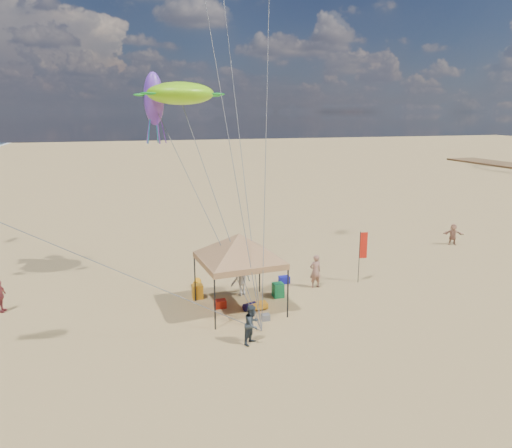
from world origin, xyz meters
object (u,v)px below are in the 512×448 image
object	(u,v)px
person_near_a	(315,271)
person_far_c	(453,234)
cooler_red	(220,304)
person_near_b	(252,324)
canopy_tent	(239,237)
chair_green	(278,290)
cooler_blue	(284,280)
beach_cart	(257,305)
person_near_c	(241,278)
person_far_a	(0,296)
feather_flag	(362,248)
chair_yellow	(197,291)

from	to	relation	value
person_near_a	person_far_c	bearing A→B (deg)	-162.26
cooler_red	person_near_b	bearing A→B (deg)	-83.11
canopy_tent	chair_green	distance (m)	3.90
person_near_b	person_far_c	size ratio (longest dim) A/B	1.10
person_near_a	cooler_blue	bearing A→B (deg)	-42.22
beach_cart	cooler_red	bearing A→B (deg)	156.88
cooler_red	cooler_blue	bearing A→B (deg)	29.32
cooler_red	person_near_c	distance (m)	1.99
cooler_blue	person_far_a	world-z (taller)	person_far_a
person_far_a	person_near_c	bearing A→B (deg)	-76.60
person_far_a	person_far_c	distance (m)	27.54
person_far_a	person_far_c	xyz separation A→B (m)	(27.30, 3.65, -0.02)
feather_flag	chair_green	size ratio (longest dim) A/B	4.00
chair_green	person_far_a	size ratio (longest dim) A/B	0.46
canopy_tent	cooler_red	size ratio (longest dim) A/B	12.43
person_near_c	person_far_c	bearing A→B (deg)	174.05
feather_flag	chair_yellow	bearing A→B (deg)	178.34
chair_yellow	person_near_b	bearing A→B (deg)	-76.45
cooler_blue	person_near_a	bearing A→B (deg)	-38.42
cooler_blue	person_near_c	world-z (taller)	person_near_c
person_near_b	canopy_tent	bearing A→B (deg)	41.57
canopy_tent	person_far_c	size ratio (longest dim) A/B	4.58
person_far_c	cooler_blue	bearing A→B (deg)	-138.10
chair_yellow	person_near_a	bearing A→B (deg)	-2.57
cooler_blue	person_near_b	xyz separation A→B (m)	(-3.52, -6.02, 0.61)
person_near_b	chair_green	bearing A→B (deg)	17.03
cooler_red	person_near_a	distance (m)	5.47
person_near_a	person_near_b	xyz separation A→B (m)	(-4.84, -4.97, -0.08)
person_near_c	person_far_a	distance (m)	11.09
cooler_red	chair_green	world-z (taller)	chair_green
feather_flag	beach_cart	xyz separation A→B (m)	(-6.36, -1.89, -1.68)
canopy_tent	chair_green	bearing A→B (deg)	21.65
chair_green	beach_cart	xyz separation A→B (m)	(-1.42, -1.19, -0.15)
canopy_tent	feather_flag	size ratio (longest dim) A/B	2.39
chair_green	person_far_c	xyz separation A→B (m)	(14.61, 5.55, 0.38)
feather_flag	cooler_red	size ratio (longest dim) A/B	5.19
cooler_blue	beach_cart	xyz separation A→B (m)	(-2.37, -2.92, 0.01)
chair_green	chair_yellow	size ratio (longest dim) A/B	1.00
cooler_red	person_far_c	world-z (taller)	person_far_c
person_near_a	person_far_c	size ratio (longest dim) A/B	1.20
canopy_tent	person_far_c	world-z (taller)	canopy_tent
chair_green	person_near_c	world-z (taller)	person_near_c
canopy_tent	cooler_red	xyz separation A→B (m)	(-0.84, 0.36, -3.27)
canopy_tent	cooler_blue	world-z (taller)	canopy_tent
beach_cart	person_near_c	bearing A→B (deg)	97.03
chair_green	canopy_tent	bearing A→B (deg)	-158.35
feather_flag	cooler_red	distance (m)	8.23
chair_green	beach_cart	size ratio (longest dim) A/B	0.78
chair_green	person_near_a	size ratio (longest dim) A/B	0.40
chair_yellow	person_near_b	size ratio (longest dim) A/B	0.44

